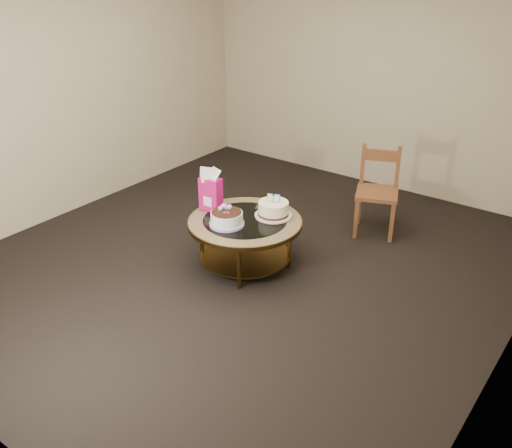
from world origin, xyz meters
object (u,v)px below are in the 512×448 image
Objects in this scene: gift_bag at (211,190)px; dining_chair at (377,191)px; cream_cake at (273,209)px; coffee_table at (245,228)px; decorated_cake at (227,219)px.

dining_chair reaches higher than gift_bag.
gift_bag reaches higher than cream_cake.
cream_cake is at bearing 17.53° from gift_bag.
gift_bag is at bearing -178.57° from cream_cake.
coffee_table is 3.38× the size of decorated_cake.
coffee_table is 0.30m from cream_cake.
cream_cake is at bearing 52.01° from coffee_table.
dining_chair is at bearing 65.11° from decorated_cake.
gift_bag is at bearing -149.28° from dining_chair.
cream_cake is (0.16, 0.21, 0.15)m from coffee_table.
cream_cake is 0.59m from gift_bag.
coffee_table is 1.18× the size of dining_chair.
cream_cake is at bearing 60.28° from decorated_cake.
coffee_table is at bearing 71.77° from decorated_cake.
gift_bag is 1.69m from dining_chair.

